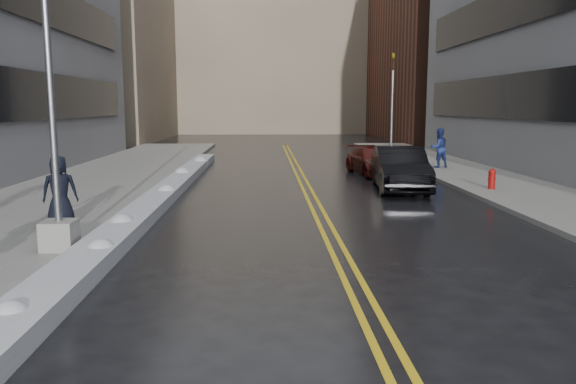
{
  "coord_description": "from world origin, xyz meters",
  "views": [
    {
      "loc": [
        0.95,
        -9.46,
        3.09
      ],
      "look_at": [
        1.42,
        2.13,
        1.3
      ],
      "focal_mm": 35.0,
      "sensor_mm": 36.0,
      "label": 1
    }
  ],
  "objects": [
    {
      "name": "ground",
      "position": [
        0.0,
        0.0,
        0.0
      ],
      "size": [
        160.0,
        160.0,
        0.0
      ],
      "primitive_type": "plane",
      "color": "black",
      "rests_on": "ground"
    },
    {
      "name": "sidewalk_west",
      "position": [
        -5.75,
        10.0,
        0.07
      ],
      "size": [
        5.5,
        50.0,
        0.15
      ],
      "primitive_type": "cube",
      "color": "gray",
      "rests_on": "ground"
    },
    {
      "name": "sidewalk_east",
      "position": [
        10.0,
        10.0,
        0.07
      ],
      "size": [
        4.0,
        50.0,
        0.15
      ],
      "primitive_type": "cube",
      "color": "gray",
      "rests_on": "ground"
    },
    {
      "name": "lane_line_left",
      "position": [
        2.35,
        10.0,
        0.0
      ],
      "size": [
        0.12,
        50.0,
        0.01
      ],
      "primitive_type": "cube",
      "color": "gold",
      "rests_on": "ground"
    },
    {
      "name": "lane_line_right",
      "position": [
        2.65,
        10.0,
        0.0
      ],
      "size": [
        0.12,
        50.0,
        0.01
      ],
      "primitive_type": "cube",
      "color": "gold",
      "rests_on": "ground"
    },
    {
      "name": "snow_ridge",
      "position": [
        -2.45,
        8.0,
        0.17
      ],
      "size": [
        0.9,
        30.0,
        0.34
      ],
      "primitive_type": "cube",
      "color": "silver",
      "rests_on": "ground"
    },
    {
      "name": "building_west_far",
      "position": [
        -15.5,
        44.0,
        9.0
      ],
      "size": [
        14.0,
        22.0,
        18.0
      ],
      "primitive_type": "cube",
      "color": "gray",
      "rests_on": "ground"
    },
    {
      "name": "building_far",
      "position": [
        2.0,
        60.0,
        11.0
      ],
      "size": [
        36.0,
        16.0,
        22.0
      ],
      "primitive_type": "cube",
      "color": "gray",
      "rests_on": "ground"
    },
    {
      "name": "lamppost",
      "position": [
        -3.3,
        2.0,
        2.53
      ],
      "size": [
        0.65,
        0.65,
        7.62
      ],
      "color": "gray",
      "rests_on": "sidewalk_west"
    },
    {
      "name": "fire_hydrant",
      "position": [
        9.0,
        10.0,
        0.55
      ],
      "size": [
        0.26,
        0.26,
        0.73
      ],
      "color": "maroon",
      "rests_on": "sidewalk_east"
    },
    {
      "name": "traffic_signal",
      "position": [
        8.5,
        24.0,
        3.4
      ],
      "size": [
        0.16,
        0.2,
        6.0
      ],
      "color": "gray",
      "rests_on": "sidewalk_east"
    },
    {
      "name": "pedestrian_c",
      "position": [
        -4.16,
        4.52,
        1.01
      ],
      "size": [
        0.95,
        0.74,
        1.72
      ],
      "primitive_type": "imported",
      "rotation": [
        0.0,
        0.0,
        3.4
      ],
      "color": "black",
      "rests_on": "sidewalk_west"
    },
    {
      "name": "pedestrian_east",
      "position": [
        9.26,
        17.1,
        1.09
      ],
      "size": [
        1.04,
        0.89,
        1.88
      ],
      "primitive_type": "imported",
      "rotation": [
        0.0,
        0.0,
        3.35
      ],
      "color": "navy",
      "rests_on": "sidewalk_east"
    },
    {
      "name": "car_black",
      "position": [
        5.87,
        10.76,
        0.8
      ],
      "size": [
        2.15,
        5.01,
        1.61
      ],
      "primitive_type": "imported",
      "rotation": [
        0.0,
        0.0,
        -0.09
      ],
      "color": "black",
      "rests_on": "ground"
    },
    {
      "name": "car_maroon",
      "position": [
        5.84,
        15.64,
        0.62
      ],
      "size": [
        2.31,
        4.49,
        1.24
      ],
      "primitive_type": "imported",
      "rotation": [
        0.0,
        0.0,
        0.14
      ],
      "color": "#3F0D0A",
      "rests_on": "ground"
    }
  ]
}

